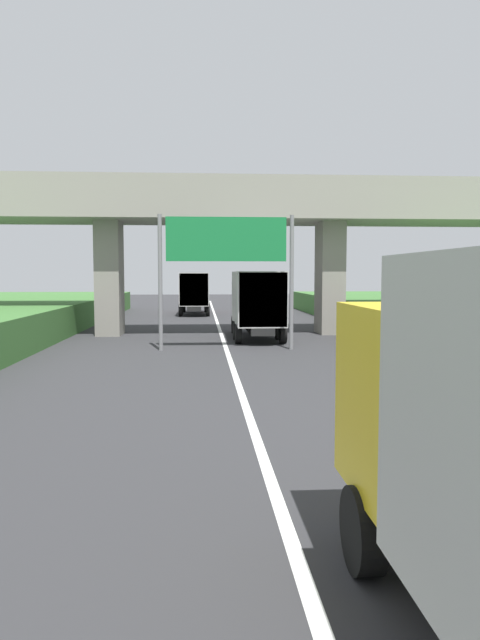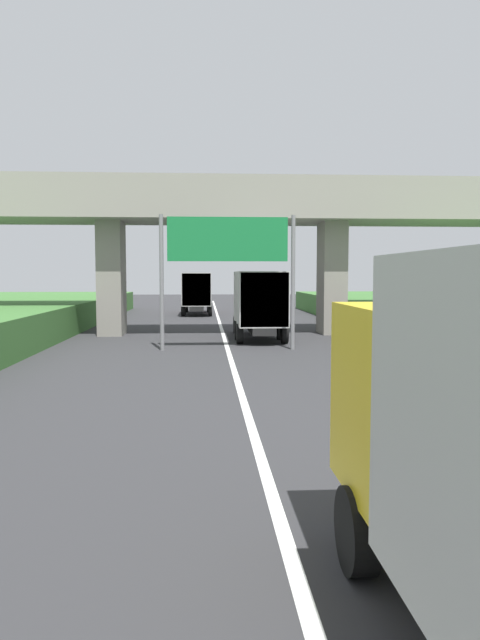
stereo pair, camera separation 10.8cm
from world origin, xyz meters
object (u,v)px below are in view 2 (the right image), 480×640
Objects in this scene: truck_red at (197,291)px; car_silver at (274,303)px; truck_white at (258,301)px; construction_barrel_5 at (355,331)px; overhead_highway_sign at (228,249)px; construction_barrel_3 at (435,359)px; construction_barrel_4 at (388,342)px; speed_limit_sign at (463,330)px.

truck_red is 1.78× the size of car_silver.
truck_white is 5.13m from construction_barrel_5.
truck_red is 6.87m from car_silver.
overhead_highway_sign is at bearing -111.07° from truck_white.
construction_barrel_3 is at bearing -86.82° from car_silver.
construction_barrel_4 and construction_barrel_5 have the same top height.
speed_limit_sign reaches higher than construction_barrel_3.
overhead_highway_sign is 10.47m from speed_limit_sign.
construction_barrel_5 is at bearing -85.71° from car_silver.
construction_barrel_3 and construction_barrel_5 have the same top height.
truck_red is 25.81m from construction_barrel_4.
speed_limit_sign is 31.11m from truck_red.
speed_limit_sign is 5.52m from construction_barrel_4.
overhead_highway_sign is 23.14m from truck_red.
construction_barrel_3 is 1.00× the size of construction_barrel_5.
overhead_highway_sign is at bearing -101.51° from car_silver.
car_silver is at bearing 93.18° from construction_barrel_3.
construction_barrel_4 is 1.00× the size of construction_barrel_5.
truck_red is (-9.06, 29.76, 0.46)m from speed_limit_sign.
construction_barrel_5 is at bearing 90.82° from construction_barrel_3.
construction_barrel_4 is at bearing -88.77° from construction_barrel_5.
construction_barrel_4 is at bearing 98.00° from speed_limit_sign.
truck_red is at bearing -167.59° from car_silver.
overhead_highway_sign is at bearing -85.87° from truck_red.
truck_white is at bearing 129.77° from construction_barrel_4.
construction_barrel_4 is (-0.03, 4.93, 0.00)m from construction_barrel_3.
car_silver reaches higher than construction_barrel_3.
construction_barrel_5 is (1.57, -20.92, -0.40)m from car_silver.
truck_red is 21.17m from construction_barrel_5.
car_silver is at bearing 93.71° from construction_barrel_4.
speed_limit_sign is 10.38m from construction_barrel_5.
overhead_highway_sign is 25.16m from car_silver.
car_silver is (3.25, 19.94, -1.08)m from truck_white.
car_silver is (6.62, 1.46, -1.08)m from truck_red.
construction_barrel_3 is at bearing -89.18° from construction_barrel_5.
car_silver is at bearing 94.45° from speed_limit_sign.
speed_limit_sign is (7.40, -6.81, -2.90)m from overhead_highway_sign.
construction_barrel_4 is at bearing -86.29° from car_silver.
truck_white is at bearing 68.93° from overhead_highway_sign.
truck_red reaches higher than construction_barrel_3.
construction_barrel_4 is at bearing 90.41° from construction_barrel_3.
overhead_highway_sign is 6.53× the size of construction_barrel_5.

